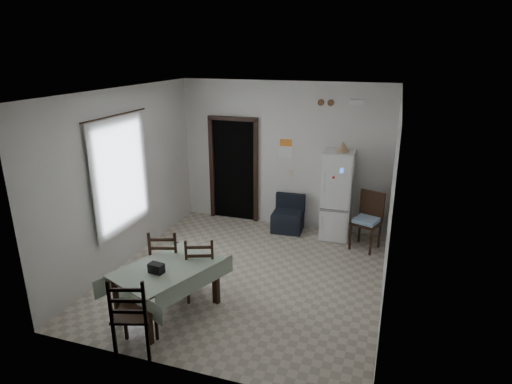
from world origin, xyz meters
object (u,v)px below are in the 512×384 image
Objects in this scene: fridge at (337,195)px; dining_table at (168,290)px; dining_chair_far_right at (201,266)px; corner_chair at (366,222)px; navy_seat at (288,214)px; dining_chair_far_left at (166,259)px; dining_chair_near_head at (134,312)px.

fridge reaches higher than dining_table.
dining_chair_far_right is (0.26, 0.51, 0.14)m from dining_table.
dining_table is at bearing -110.62° from corner_chair.
navy_seat is 2.95m from dining_chair_far_left.
corner_chair is at bearing -31.44° from fridge.
dining_chair_far_right is at bearing -105.31° from navy_seat.
corner_chair is at bearing -152.29° from dining_chair_far_right.
dining_chair_far_right is (0.57, -0.02, -0.01)m from dining_chair_far_left.
fridge is 1.25× the size of dining_table.
dining_table is 1.34× the size of dining_chair_far_left.
dining_chair_far_right is (-0.61, -2.73, 0.13)m from navy_seat.
dining_table is at bearing 102.95° from dining_chair_far_left.
dining_chair_far_right is at bearing -117.41° from dining_chair_near_head.
dining_chair_far_left reaches higher than navy_seat.
fridge reaches higher than dining_chair_far_left.
dining_chair_far_left is at bearing 142.65° from dining_table.
dining_chair_near_head is (0.33, -1.34, 0.02)m from dining_chair_far_left.
dining_chair_far_left is at bearing -128.68° from fridge.
dining_chair_near_head is at bearing 85.96° from dining_chair_far_left.
dining_chair_near_head is (-0.85, -4.05, 0.17)m from navy_seat.
dining_chair_far_right is (-1.55, -2.73, -0.36)m from fridge.
fridge is 2.37× the size of navy_seat.
dining_chair_near_head reaches higher than navy_seat.
dining_chair_near_head is (-2.38, -3.69, 0.00)m from corner_chair.
corner_chair is 1.00× the size of dining_chair_near_head.
dining_chair_far_left is at bearing -116.36° from navy_seat.
corner_chair reaches higher than dining_chair_far_right.
dining_chair_far_left is (-1.18, -2.70, 0.15)m from navy_seat.
corner_chair is 4.40m from dining_chair_near_head.
dining_chair_far_right is at bearing 159.99° from dining_chair_far_left.
navy_seat is 0.73× the size of dining_chair_far_right.
dining_chair_far_right is 1.34m from dining_chair_near_head.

